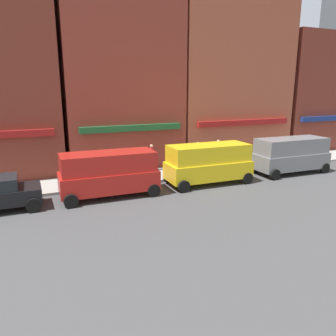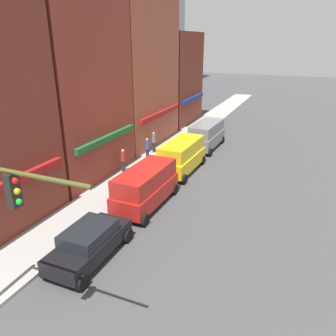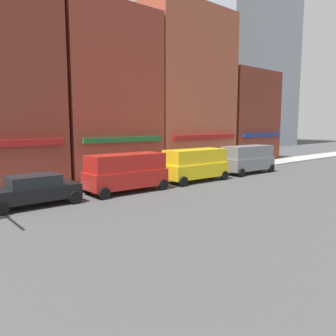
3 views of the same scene
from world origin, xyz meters
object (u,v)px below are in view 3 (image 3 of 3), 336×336
object	(u,v)px
sedan_black	(34,190)
van_grey	(248,158)
van_red	(126,171)
pedestrian_blue_shirt	(176,162)
pedestrian_grey_coat	(189,160)
van_yellow	(195,164)
pedestrian_red_jacket	(141,164)

from	to	relation	value
sedan_black	van_grey	world-z (taller)	van_grey
sedan_black	van_red	bearing A→B (deg)	-0.02
pedestrian_blue_shirt	pedestrian_grey_coat	distance (m)	1.89
van_yellow	pedestrian_blue_shirt	xyz separation A→B (m)	(1.09, 3.39, -0.21)
pedestrian_red_jacket	pedestrian_grey_coat	size ratio (longest dim) A/B	1.00
van_yellow	pedestrian_blue_shirt	bearing A→B (deg)	73.62
pedestrian_blue_shirt	pedestrian_grey_coat	bearing A→B (deg)	30.79
pedestrian_red_jacket	sedan_black	bearing A→B (deg)	-105.80
van_red	van_grey	bearing A→B (deg)	1.43
sedan_black	van_yellow	bearing A→B (deg)	-0.02
sedan_black	pedestrian_blue_shirt	world-z (taller)	pedestrian_blue_shirt
van_yellow	van_grey	size ratio (longest dim) A/B	1.00
van_red	pedestrian_red_jacket	world-z (taller)	van_red
van_grey	pedestrian_blue_shirt	xyz separation A→B (m)	(-5.18, 3.39, -0.21)
pedestrian_red_jacket	pedestrian_blue_shirt	distance (m)	3.28
van_yellow	sedan_black	bearing A→B (deg)	-178.55
van_red	pedestrian_grey_coat	distance (m)	9.63
van_red	van_yellow	distance (m)	5.94
pedestrian_red_jacket	van_yellow	bearing A→B (deg)	-7.15
van_yellow	pedestrian_grey_coat	xyz separation A→B (m)	(2.95, 3.69, -0.21)
pedestrian_blue_shirt	sedan_black	bearing A→B (deg)	-143.50
van_red	pedestrian_red_jacket	distance (m)	5.28
van_red	pedestrian_red_jacket	bearing A→B (deg)	46.05
van_red	pedestrian_blue_shirt	bearing A→B (deg)	27.16
van_yellow	pedestrian_blue_shirt	distance (m)	3.56
van_red	pedestrian_blue_shirt	size ratio (longest dim) A/B	2.85
van_grey	pedestrian_red_jacket	xyz separation A→B (m)	(-8.45, 3.71, -0.21)
van_yellow	van_grey	bearing A→B (deg)	1.45
sedan_black	pedestrian_red_jacket	size ratio (longest dim) A/B	2.49
van_grey	pedestrian_blue_shirt	world-z (taller)	van_grey
van_grey	van_red	bearing A→B (deg)	-178.35
van_yellow	pedestrian_red_jacket	distance (m)	4.31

